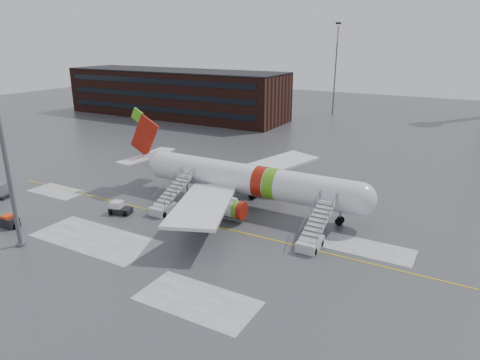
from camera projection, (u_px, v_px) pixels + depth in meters
The scene contains 9 objects.
ground at pixel (195, 217), 51.09m from camera, with size 260.00×260.00×0.00m, color #494C4F.
airliner at pixel (241, 179), 54.03m from camera, with size 35.03×32.97×11.18m.
airstair_fwd at pixel (313, 236), 43.77m from camera, with size 2.05×7.70×3.48m.
airstair_aft at pixel (167, 203), 52.54m from camera, with size 2.05×7.70×3.48m.
pushback_tug at pixel (119, 208), 51.99m from camera, with size 2.90×2.46×1.50m.
uld_container at pixel (0, 191), 57.03m from camera, with size 2.68×2.19×1.94m.
baggage_tractor at pixel (9, 222), 48.30m from camera, with size 2.81×1.41×1.44m.
terminal_building at pixel (175, 93), 115.51m from camera, with size 62.00×16.11×12.30m.
light_mast_far_n at pixel (336, 63), 114.97m from camera, with size 1.20×1.20×24.25m.
Camera 1 is at (27.70, -38.42, 20.36)m, focal length 32.00 mm.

